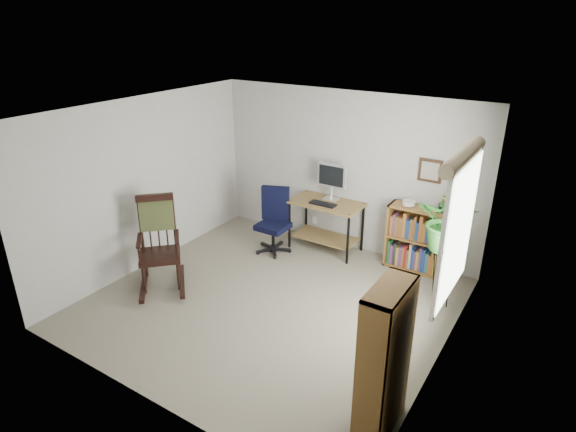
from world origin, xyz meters
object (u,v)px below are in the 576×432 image
Objects in this scene: office_chair at (273,221)px; rocking_chair at (159,244)px; desk at (326,226)px; tall_bookshelf at (384,360)px; low_bookshelf at (419,240)px.

rocking_chair is at bearing -134.54° from office_chair.
tall_bookshelf is (2.06, -2.81, 0.32)m from desk.
low_bookshelf is at bearing -5.27° from rocking_chair.
office_chair is 0.80× the size of rocking_chair.
tall_bookshelf is (2.69, -2.30, 0.21)m from office_chair.
low_bookshelf is at bearing 4.87° from desk.
desk is at bearing 126.28° from tall_bookshelf.
rocking_chair is 0.88× the size of tall_bookshelf.
desk is 3.50m from tall_bookshelf.
rocking_chair reaches higher than office_chair.
desk is at bearing 13.48° from rocking_chair.
low_bookshelf is 3.01m from tall_bookshelf.
low_bookshelf is (2.04, 0.63, -0.03)m from office_chair.
rocking_chair is at bearing -121.40° from desk.
rocking_chair is at bearing 168.92° from tall_bookshelf.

